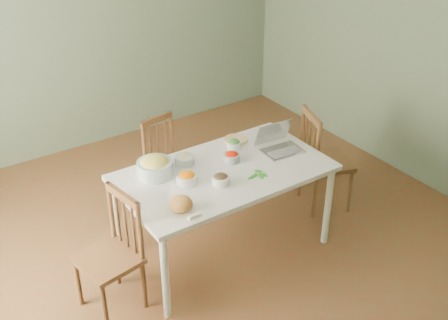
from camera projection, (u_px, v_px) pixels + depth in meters
floor at (210, 249)px, 4.99m from camera, size 5.00×5.00×0.00m
wall_back at (86, 33)px, 6.10m from camera, size 5.00×0.00×2.70m
wall_right at (418, 53)px, 5.52m from camera, size 0.00×5.00×2.70m
dining_table at (224, 211)px, 4.79m from camera, size 1.76×0.99×0.82m
chair_far at (170, 164)px, 5.40m from camera, size 0.46×0.45×0.90m
chair_left at (107, 257)px, 4.13m from camera, size 0.48×0.50×0.99m
chair_right at (327, 159)px, 5.36m from camera, size 0.56×0.57×1.03m
bread_boule at (181, 204)px, 4.06m from camera, size 0.20×0.20×0.11m
butter_stick at (195, 216)px, 4.00m from camera, size 0.11×0.03×0.03m
bowl_squash at (155, 166)px, 4.48m from camera, size 0.37×0.37×0.17m
bowl_carrot at (187, 178)px, 4.39m from camera, size 0.19×0.19×0.09m
bowl_onion at (184, 159)px, 4.66m from camera, size 0.19×0.19×0.09m
bowl_mushroom at (221, 179)px, 4.37m from camera, size 0.18×0.18×0.09m
bowl_redpep at (232, 157)px, 4.70m from camera, size 0.18×0.18×0.08m
bowl_broccoli at (234, 144)px, 4.90m from camera, size 0.16×0.16×0.08m
flatbread at (236, 140)px, 5.03m from camera, size 0.23×0.23×0.02m
basil_bunch at (256, 175)px, 4.50m from camera, size 0.19×0.19×0.02m
laptop at (283, 140)px, 4.80m from camera, size 0.37×0.34×0.23m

